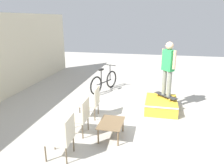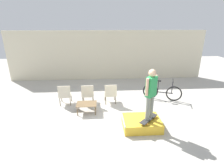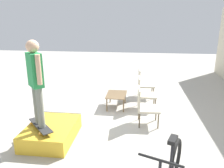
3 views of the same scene
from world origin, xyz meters
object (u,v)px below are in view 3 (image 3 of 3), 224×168
object	(u,v)px
coffee_table	(116,96)
patio_chair_right	(145,105)
skateboard_on_ramp	(41,125)
person_skater	(36,77)
skate_ramp_box	(52,132)
patio_chair_left	(143,82)
patio_chair_center	(144,92)

from	to	relation	value
coffee_table	patio_chair_right	world-z (taller)	patio_chair_right
skateboard_on_ramp	coffee_table	distance (m)	2.54
person_skater	coffee_table	xyz separation A→B (m)	(-2.17, 1.33, -1.08)
skate_ramp_box	patio_chair_left	size ratio (longest dim) A/B	1.41
skateboard_on_ramp	skate_ramp_box	bearing A→B (deg)	101.58
skate_ramp_box	person_skater	xyz separation A→B (m)	(0.20, -0.14, 1.27)
person_skater	patio_chair_right	world-z (taller)	person_skater
patio_chair_left	patio_chair_center	world-z (taller)	same
skateboard_on_ramp	patio_chair_right	world-z (taller)	patio_chair_right
skateboard_on_ramp	person_skater	size ratio (longest dim) A/B	0.44
skateboard_on_ramp	coffee_table	world-z (taller)	skateboard_on_ramp
skate_ramp_box	person_skater	bearing A→B (deg)	-33.84
skateboard_on_ramp	patio_chair_left	size ratio (longest dim) A/B	0.82
skate_ramp_box	patio_chair_left	distance (m)	3.57
patio_chair_center	patio_chair_right	xyz separation A→B (m)	(1.00, 0.00, 0.00)
person_skater	patio_chair_center	xyz separation A→B (m)	(-2.17, 2.11, -0.93)
skate_ramp_box	patio_chair_center	xyz separation A→B (m)	(-1.96, 1.98, 0.34)
person_skater	patio_chair_left	world-z (taller)	person_skater
skate_ramp_box	coffee_table	size ratio (longest dim) A/B	1.64
patio_chair_left	patio_chair_center	bearing A→B (deg)	177.19
patio_chair_left	person_skater	bearing A→B (deg)	143.39
patio_chair_left	skateboard_on_ramp	bearing A→B (deg)	143.39
coffee_table	patio_chair_left	bearing A→B (deg)	141.52
coffee_table	skate_ramp_box	bearing A→B (deg)	-31.22
skateboard_on_ramp	patio_chair_center	size ratio (longest dim) A/B	0.82
skateboard_on_ramp	patio_chair_center	world-z (taller)	patio_chair_center
skateboard_on_ramp	patio_chair_right	bearing A→B (deg)	74.35
patio_chair_right	coffee_table	bearing A→B (deg)	35.28
person_skater	coffee_table	world-z (taller)	person_skater
person_skater	coffee_table	bearing A→B (deg)	105.83
person_skater	patio_chair_center	size ratio (longest dim) A/B	1.84
skate_ramp_box	skateboard_on_ramp	world-z (taller)	skateboard_on_ramp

